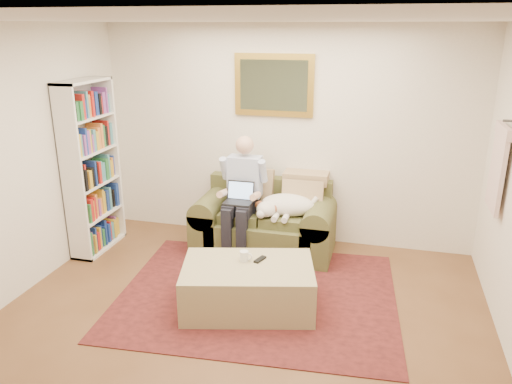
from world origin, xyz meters
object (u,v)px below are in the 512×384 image
at_px(sofa, 264,227).
at_px(coffee_mug, 244,256).
at_px(laptop, 239,197).
at_px(bookshelf, 91,168).
at_px(sleeping_dog, 288,205).
at_px(seated_man, 241,198).
at_px(ottoman, 248,287).

bearing_deg(sofa, coffee_mug, -85.30).
bearing_deg(sofa, laptop, -138.98).
relative_size(sofa, bookshelf, 0.81).
xyz_separation_m(sleeping_dog, coffee_mug, (-0.19, -1.14, -0.13)).
bearing_deg(sleeping_dog, bookshelf, -170.60).
bearing_deg(laptop, seated_man, 90.00).
bearing_deg(ottoman, bookshelf, 157.99).
height_order(seated_man, coffee_mug, seated_man).
height_order(coffee_mug, bookshelf, bookshelf).
relative_size(sofa, ottoman, 1.34).
bearing_deg(laptop, sofa, 41.02).
xyz_separation_m(seated_man, sleeping_dog, (0.54, 0.07, -0.06)).
distance_m(sofa, sleeping_dog, 0.46).
distance_m(sleeping_dog, ottoman, 1.30).
height_order(laptop, sleeping_dog, laptop).
bearing_deg(seated_man, sleeping_dog, 7.13).
relative_size(sleeping_dog, ottoman, 0.55).
relative_size(sleeping_dog, bookshelf, 0.33).
xyz_separation_m(sleeping_dog, ottoman, (-0.13, -1.23, -0.40)).
height_order(laptop, coffee_mug, laptop).
distance_m(sleeping_dog, bookshelf, 2.31).
relative_size(seated_man, laptop, 4.33).
height_order(seated_man, sleeping_dog, seated_man).
bearing_deg(ottoman, sofa, 97.05).
bearing_deg(laptop, coffee_mug, -71.19).
relative_size(seated_man, coffee_mug, 13.68).
height_order(sofa, ottoman, sofa).
height_order(ottoman, bookshelf, bookshelf).
relative_size(laptop, ottoman, 0.26).
relative_size(coffee_mug, bookshelf, 0.05).
relative_size(laptop, coffee_mug, 3.16).
xyz_separation_m(sofa, sleeping_dog, (0.29, -0.08, 0.34)).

